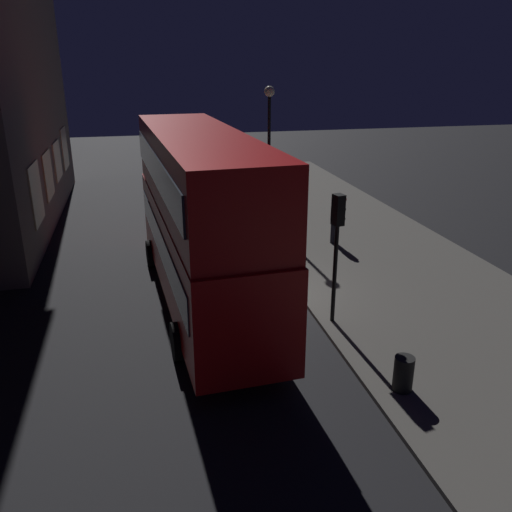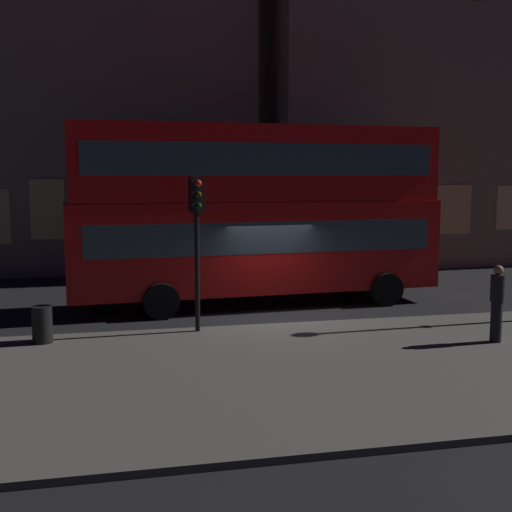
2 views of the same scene
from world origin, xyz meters
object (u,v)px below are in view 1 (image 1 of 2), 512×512
(street_lamp, at_px, (269,131))
(traffic_light_near_kerb, at_px, (338,232))
(double_decker_bus, at_px, (201,213))
(pedestrian, at_px, (334,221))
(litter_bin, at_px, (403,374))

(street_lamp, bearing_deg, traffic_light_near_kerb, 176.56)
(traffic_light_near_kerb, bearing_deg, street_lamp, -14.66)
(double_decker_bus, distance_m, pedestrian, 7.60)
(traffic_light_near_kerb, bearing_deg, litter_bin, 174.11)
(double_decker_bus, height_order, litter_bin, double_decker_bus)
(pedestrian, bearing_deg, litter_bin, -47.62)
(pedestrian, distance_m, litter_bin, 10.37)
(pedestrian, bearing_deg, street_lamp, 172.03)
(double_decker_bus, bearing_deg, traffic_light_near_kerb, -125.79)
(double_decker_bus, xyz_separation_m, pedestrian, (4.34, -5.94, -1.93))
(double_decker_bus, height_order, street_lamp, street_lamp)
(traffic_light_near_kerb, relative_size, litter_bin, 4.47)
(traffic_light_near_kerb, height_order, street_lamp, street_lamp)
(street_lamp, height_order, pedestrian, street_lamp)
(double_decker_bus, distance_m, litter_bin, 7.34)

